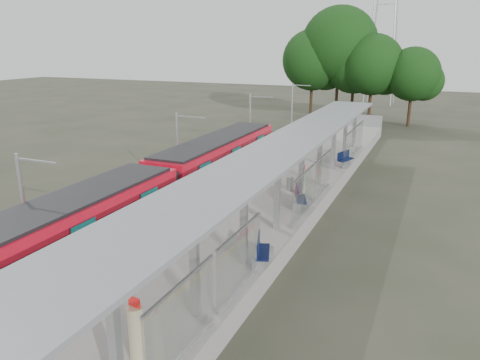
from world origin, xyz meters
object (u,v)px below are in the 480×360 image
object	(u,v)px
litter_bin	(290,183)
bench_near	(261,249)
bench_far	(345,158)
info_pillar_near	(136,333)
train	(158,192)
info_pillar_far	(301,182)
bench_mid	(299,197)

from	to	relation	value
litter_bin	bench_near	bearing A→B (deg)	-79.24
bench_far	info_pillar_near	distance (m)	23.84
train	bench_near	bearing A→B (deg)	-26.26
train	info_pillar_near	world-z (taller)	train
info_pillar_far	info_pillar_near	bearing A→B (deg)	-112.52
train	litter_bin	distance (m)	8.15
info_pillar_far	litter_bin	world-z (taller)	info_pillar_far
train	info_pillar_far	distance (m)	8.29
train	litter_bin	size ratio (longest dim) A/B	32.42
bench_mid	litter_bin	size ratio (longest dim) A/B	2.07
bench_far	info_pillar_near	world-z (taller)	info_pillar_near
bench_near	info_pillar_far	bearing A→B (deg)	77.67
info_pillar_far	litter_bin	bearing A→B (deg)	122.34
info_pillar_far	bench_mid	bearing A→B (deg)	-99.58
train	bench_far	distance (m)	15.12
bench_near	bench_mid	bearing A→B (deg)	75.59
info_pillar_near	bench_far	bearing A→B (deg)	96.80
bench_mid	info_pillar_near	bearing A→B (deg)	-112.19
bench_mid	litter_bin	distance (m)	3.06
bench_near	litter_bin	xyz separation A→B (m)	(-1.84, 9.70, -0.15)
bench_near	info_pillar_far	size ratio (longest dim) A/B	0.93
train	litter_bin	world-z (taller)	train
litter_bin	info_pillar_far	bearing A→B (deg)	-35.29
train	bench_near	size ratio (longest dim) A/B	16.60
bench_near	bench_far	world-z (taller)	bench_near
train	info_pillar_far	size ratio (longest dim) A/B	15.45
bench_near	info_pillar_near	world-z (taller)	info_pillar_near
bench_mid	info_pillar_near	world-z (taller)	info_pillar_near
info_pillar_far	bench_near	bearing A→B (deg)	-106.28
train	info_pillar_far	bearing A→B (deg)	42.25
bench_far	litter_bin	xyz separation A→B (m)	(-1.84, -7.15, -0.14)
bench_near	info_pillar_near	xyz separation A→B (m)	(-1.01, -6.97, 0.27)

